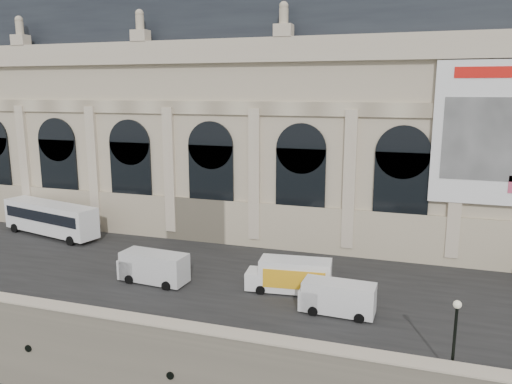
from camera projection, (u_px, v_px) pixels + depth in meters
quay at (278, 239)px, 67.68m from camera, size 160.00×70.00×6.00m
street at (219, 270)px, 47.49m from camera, size 160.00×24.00×0.06m
parapet at (147, 327)px, 34.88m from camera, size 160.00×1.40×1.21m
museum at (224, 115)px, 62.24m from camera, size 69.00×18.70×29.10m
bus_left at (50, 218)px, 58.20m from camera, size 13.67×5.77×3.95m
van_b at (151, 267)px, 44.36m from camera, size 6.37×2.95×2.76m
van_c at (334, 297)px, 38.17m from camera, size 5.74×2.53×2.52m
box_truck at (291, 276)px, 42.18m from camera, size 7.37×3.17×2.89m
lamp_right at (454, 339)px, 29.57m from camera, size 0.49×0.49×4.83m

